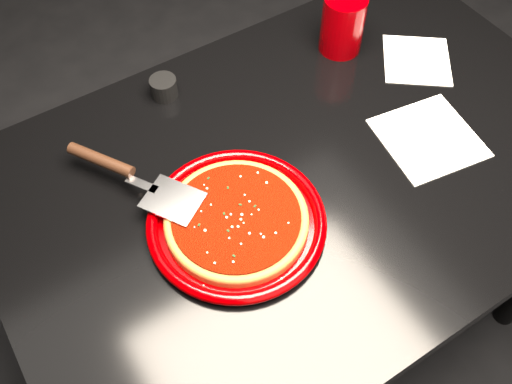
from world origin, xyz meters
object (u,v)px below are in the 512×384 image
Objects in this scene: table at (298,257)px; ramekin at (164,88)px; plate at (236,222)px; cup at (343,24)px; pizza_server at (135,177)px.

table is 0.52m from ramekin.
cup is (0.44, 0.28, 0.05)m from plate.
ramekin is at bearing 19.74° from pizza_server.
plate is 0.96× the size of pizza_server.
pizza_server is (-0.30, 0.12, 0.42)m from table.
ramekin reaches higher than table.
plate is at bearing -147.92° from cup.
cup is at bearing 32.08° from plate.
ramekin reaches higher than plate.
cup is (0.55, 0.11, 0.02)m from pizza_server.
pizza_server is (-0.11, 0.16, 0.03)m from plate.
pizza_server reaches higher than ramekin.
table is at bearing -137.13° from cup.
pizza_server is 0.56m from cup.
ramekin is at bearing 168.73° from cup.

